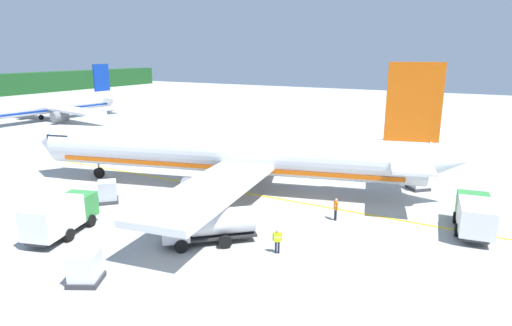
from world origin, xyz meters
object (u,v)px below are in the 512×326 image
at_px(service_truck_catering, 475,214).
at_px(crew_loader_left, 336,207).
at_px(cargo_container_mid, 108,192).
at_px(airliner_mid_apron, 43,106).
at_px(cargo_container_near, 418,180).
at_px(crew_marshaller, 277,239).
at_px(cargo_container_far, 84,267).
at_px(airliner_foreground, 230,154).
at_px(service_truck_baggage, 206,224).
at_px(service_truck_pushback, 61,215).

height_order(service_truck_catering, crew_loader_left, service_truck_catering).
distance_m(service_truck_catering, crew_loader_left, 9.78).
bearing_deg(cargo_container_mid, airliner_mid_apron, 59.76).
distance_m(airliner_mid_apron, service_truck_catering, 76.54).
relative_size(cargo_container_mid, crew_loader_left, 1.35).
relative_size(cargo_container_near, crew_marshaller, 1.46).
relative_size(airliner_mid_apron, cargo_container_far, 15.53).
relative_size(airliner_mid_apron, crew_marshaller, 21.90).
distance_m(airliner_foreground, service_truck_baggage, 12.56).
height_order(cargo_container_mid, crew_loader_left, cargo_container_mid).
height_order(airliner_foreground, cargo_container_mid, airliner_foreground).
height_order(airliner_mid_apron, cargo_container_mid, airliner_mid_apron).
height_order(service_truck_baggage, service_truck_pushback, service_truck_pushback).
bearing_deg(cargo_container_near, airliner_foreground, 117.93).
height_order(service_truck_pushback, cargo_container_near, service_truck_pushback).
distance_m(service_truck_baggage, cargo_container_far, 8.22).
bearing_deg(service_truck_pushback, crew_marshaller, -71.78).
bearing_deg(airliner_foreground, crew_loader_left, -104.44).
xyz_separation_m(service_truck_catering, crew_loader_left, (-2.36, 9.48, -0.41)).
distance_m(airliner_foreground, service_truck_pushback, 15.91).
height_order(cargo_container_near, crew_loader_left, cargo_container_near).
xyz_separation_m(airliner_mid_apron, service_truck_catering, (-18.88, -74.16, -1.47)).
relative_size(crew_marshaller, crew_loader_left, 0.93).
bearing_deg(service_truck_pushback, cargo_container_far, -118.98).
distance_m(service_truck_catering, cargo_container_near, 10.37).
bearing_deg(crew_loader_left, cargo_container_mid, 106.66).
bearing_deg(cargo_container_far, airliner_foreground, 6.84).
height_order(service_truck_pushback, cargo_container_mid, service_truck_pushback).
bearing_deg(service_truck_catering, crew_loader_left, 103.99).
distance_m(airliner_mid_apron, crew_loader_left, 68.11).
relative_size(airliner_mid_apron, service_truck_catering, 6.13).
distance_m(cargo_container_mid, crew_loader_left, 19.47).
bearing_deg(cargo_container_near, airliner_mid_apron, 81.78).
xyz_separation_m(service_truck_baggage, crew_marshaller, (0.95, -4.89, -0.43)).
xyz_separation_m(cargo_container_near, cargo_container_far, (-27.25, 13.46, 0.03)).
bearing_deg(service_truck_baggage, service_truck_catering, -55.92).
height_order(cargo_container_far, crew_marshaller, cargo_container_far).
relative_size(airliner_mid_apron, service_truck_pushback, 5.66).
bearing_deg(cargo_container_far, crew_marshaller, -42.26).
bearing_deg(airliner_foreground, cargo_container_mid, 139.98).
xyz_separation_m(airliner_foreground, cargo_container_near, (8.34, -15.73, -2.48)).
height_order(service_truck_baggage, crew_loader_left, service_truck_baggage).
xyz_separation_m(airliner_foreground, cargo_container_far, (-18.91, -2.27, -2.45)).
distance_m(service_truck_baggage, cargo_container_near, 22.24).
xyz_separation_m(airliner_foreground, service_truck_pushback, (-15.13, 4.56, -1.87)).
relative_size(cargo_container_mid, cargo_container_far, 1.02).
bearing_deg(service_truck_catering, service_truck_pushback, 119.66).
relative_size(airliner_foreground, cargo_container_near, 17.08).
height_order(cargo_container_near, crew_marshaller, cargo_container_near).
xyz_separation_m(service_truck_catering, service_truck_pushback, (-14.54, 25.53, 0.07)).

